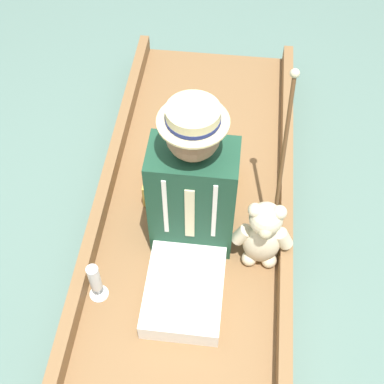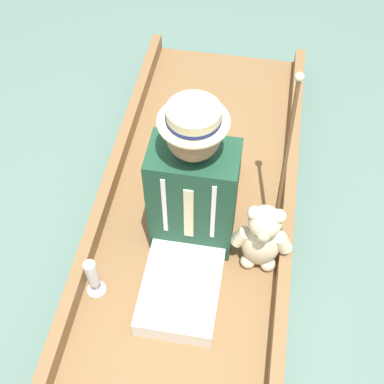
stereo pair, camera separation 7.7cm
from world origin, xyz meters
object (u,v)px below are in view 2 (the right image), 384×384
at_px(teddy_bear, 262,238).
at_px(wine_glass, 92,275).
at_px(walking_cane, 286,155).
at_px(seated_person, 191,206).

distance_m(teddy_bear, wine_glass, 0.81).
xyz_separation_m(teddy_bear, walking_cane, (-0.06, -0.28, 0.29)).
relative_size(teddy_bear, walking_cane, 0.50).
height_order(seated_person, wine_glass, seated_person).
xyz_separation_m(teddy_bear, wine_glass, (0.75, 0.29, -0.05)).
bearing_deg(wine_glass, walking_cane, -144.61).
distance_m(teddy_bear, walking_cane, 0.41).
relative_size(seated_person, teddy_bear, 2.09).
height_order(seated_person, teddy_bear, seated_person).
bearing_deg(seated_person, teddy_bear, -179.07).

